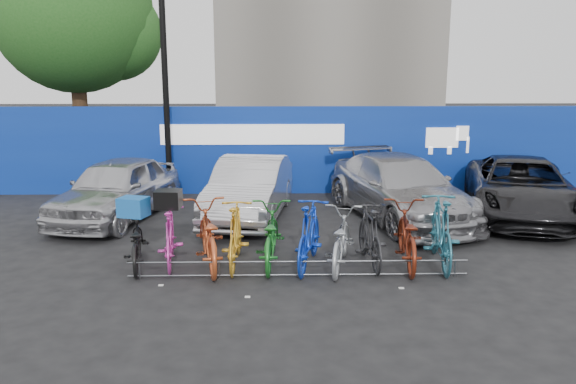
{
  "coord_description": "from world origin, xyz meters",
  "views": [
    {
      "loc": [
        -0.36,
        -9.34,
        3.34
      ],
      "look_at": [
        -0.11,
        2.0,
        0.89
      ],
      "focal_mm": 35.0,
      "sensor_mm": 36.0,
      "label": 1
    }
  ],
  "objects_px": {
    "car_3": "(521,188)",
    "bike_8": "(406,235)",
    "car_1": "(250,189)",
    "bike_1": "(170,236)",
    "lamppost": "(165,74)",
    "bike_0": "(136,242)",
    "bike_2": "(208,236)",
    "car_0": "(116,189)",
    "bike_3": "(235,235)",
    "bike_4": "(270,235)",
    "bike_7": "(370,236)",
    "bike_6": "(340,240)",
    "bike_9": "(441,231)",
    "tree": "(81,17)",
    "bike_5": "(309,235)",
    "bike_rack": "(298,268)",
    "car_2": "(400,188)"
  },
  "relations": [
    {
      "from": "car_3",
      "to": "bike_8",
      "type": "distance_m",
      "value": 4.72
    },
    {
      "from": "car_1",
      "to": "bike_1",
      "type": "distance_m",
      "value": 3.4
    },
    {
      "from": "lamppost",
      "to": "bike_0",
      "type": "bearing_deg",
      "value": -85.71
    },
    {
      "from": "car_1",
      "to": "bike_2",
      "type": "xyz_separation_m",
      "value": [
        -0.59,
        -3.25,
        -0.14
      ]
    },
    {
      "from": "car_0",
      "to": "car_1",
      "type": "relative_size",
      "value": 0.99
    },
    {
      "from": "bike_8",
      "to": "car_1",
      "type": "bearing_deg",
      "value": -42.71
    },
    {
      "from": "bike_3",
      "to": "bike_2",
      "type": "bearing_deg",
      "value": 1.26
    },
    {
      "from": "car_0",
      "to": "bike_3",
      "type": "distance_m",
      "value": 4.38
    },
    {
      "from": "bike_1",
      "to": "bike_4",
      "type": "relative_size",
      "value": 0.86
    },
    {
      "from": "lamppost",
      "to": "bike_7",
      "type": "height_order",
      "value": "lamppost"
    },
    {
      "from": "car_1",
      "to": "car_3",
      "type": "height_order",
      "value": "car_1"
    },
    {
      "from": "bike_6",
      "to": "bike_7",
      "type": "bearing_deg",
      "value": -155.36
    },
    {
      "from": "bike_7",
      "to": "bike_9",
      "type": "xyz_separation_m",
      "value": [
        1.23,
        -0.04,
        0.09
      ]
    },
    {
      "from": "bike_3",
      "to": "bike_9",
      "type": "xyz_separation_m",
      "value": [
        3.57,
        -0.04,
        0.05
      ]
    },
    {
      "from": "tree",
      "to": "bike_9",
      "type": "distance_m",
      "value": 14.41
    },
    {
      "from": "bike_2",
      "to": "bike_8",
      "type": "bearing_deg",
      "value": 167.75
    },
    {
      "from": "bike_2",
      "to": "bike_7",
      "type": "xyz_separation_m",
      "value": [
        2.82,
        -0.0,
        -0.02
      ]
    },
    {
      "from": "bike_2",
      "to": "bike_4",
      "type": "bearing_deg",
      "value": 172.04
    },
    {
      "from": "tree",
      "to": "bike_9",
      "type": "xyz_separation_m",
      "value": [
        9.27,
        -10.09,
        -4.45
      ]
    },
    {
      "from": "bike_6",
      "to": "bike_4",
      "type": "bearing_deg",
      "value": 3.65
    },
    {
      "from": "car_3",
      "to": "bike_1",
      "type": "height_order",
      "value": "car_3"
    },
    {
      "from": "bike_1",
      "to": "bike_4",
      "type": "height_order",
      "value": "bike_4"
    },
    {
      "from": "bike_5",
      "to": "lamppost",
      "type": "bearing_deg",
      "value": -44.55
    },
    {
      "from": "car_1",
      "to": "bike_6",
      "type": "height_order",
      "value": "car_1"
    },
    {
      "from": "bike_rack",
      "to": "car_3",
      "type": "relative_size",
      "value": 1.14
    },
    {
      "from": "car_2",
      "to": "bike_1",
      "type": "relative_size",
      "value": 2.89
    },
    {
      "from": "bike_2",
      "to": "bike_9",
      "type": "distance_m",
      "value": 4.05
    },
    {
      "from": "car_1",
      "to": "bike_2",
      "type": "distance_m",
      "value": 3.3
    },
    {
      "from": "car_1",
      "to": "bike_5",
      "type": "bearing_deg",
      "value": -62.17
    },
    {
      "from": "lamppost",
      "to": "bike_5",
      "type": "xyz_separation_m",
      "value": [
        3.4,
        -5.47,
        -2.69
      ]
    },
    {
      "from": "bike_0",
      "to": "bike_7",
      "type": "relative_size",
      "value": 0.98
    },
    {
      "from": "car_3",
      "to": "tree",
      "type": "bearing_deg",
      "value": 166.4
    },
    {
      "from": "bike_1",
      "to": "bike_8",
      "type": "relative_size",
      "value": 0.83
    },
    {
      "from": "bike_6",
      "to": "bike_9",
      "type": "distance_m",
      "value": 1.77
    },
    {
      "from": "bike_6",
      "to": "bike_rack",
      "type": "bearing_deg",
      "value": 46.57
    },
    {
      "from": "car_3",
      "to": "bike_5",
      "type": "xyz_separation_m",
      "value": [
        -5.12,
        -3.34,
        -0.11
      ]
    },
    {
      "from": "tree",
      "to": "bike_1",
      "type": "xyz_separation_m",
      "value": [
        4.56,
        -9.95,
        -4.56
      ]
    },
    {
      "from": "bike_4",
      "to": "bike_5",
      "type": "xyz_separation_m",
      "value": [
        0.68,
        -0.16,
        0.06
      ]
    },
    {
      "from": "car_2",
      "to": "tree",
      "type": "bearing_deg",
      "value": 128.31
    },
    {
      "from": "car_3",
      "to": "bike_3",
      "type": "relative_size",
      "value": 2.64
    },
    {
      "from": "car_3",
      "to": "bike_3",
      "type": "bearing_deg",
      "value": -137.27
    },
    {
      "from": "bike_3",
      "to": "bike_7",
      "type": "bearing_deg",
      "value": -178.78
    },
    {
      "from": "bike_5",
      "to": "bike_6",
      "type": "distance_m",
      "value": 0.54
    },
    {
      "from": "tree",
      "to": "bike_8",
      "type": "distance_m",
      "value": 14.04
    },
    {
      "from": "car_3",
      "to": "bike_3",
      "type": "xyz_separation_m",
      "value": [
        -6.39,
        -3.26,
        -0.12
      ]
    },
    {
      "from": "bike_5",
      "to": "bike_1",
      "type": "bearing_deg",
      "value": 9.45
    },
    {
      "from": "bike_4",
      "to": "bike_8",
      "type": "distance_m",
      "value": 2.38
    },
    {
      "from": "bike_3",
      "to": "bike_8",
      "type": "xyz_separation_m",
      "value": [
        2.98,
        -0.01,
        -0.02
      ]
    },
    {
      "from": "bike_9",
      "to": "bike_7",
      "type": "bearing_deg",
      "value": 4.82
    },
    {
      "from": "bike_0",
      "to": "bike_7",
      "type": "distance_m",
      "value": 4.06
    }
  ]
}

